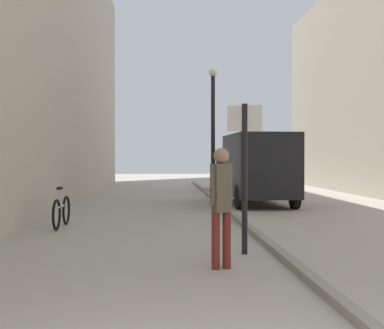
# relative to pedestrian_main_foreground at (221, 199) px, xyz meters

# --- Properties ---
(ground_plane) EXTENTS (80.00, 80.00, 0.00)m
(ground_plane) POSITION_rel_pedestrian_main_foreground_xyz_m (-0.49, 7.07, -1.05)
(ground_plane) COLOR #A8A093
(building_facade_left) EXTENTS (2.63, 40.00, 11.52)m
(building_facade_left) POSITION_rel_pedestrian_main_foreground_xyz_m (-5.40, 7.07, 4.71)
(building_facade_left) COLOR #BCB29E
(building_facade_left) RESTS_ON ground_plane
(kerb_strip) EXTENTS (0.16, 40.00, 0.12)m
(kerb_strip) POSITION_rel_pedestrian_main_foreground_xyz_m (1.09, 7.07, -0.99)
(kerb_strip) COLOR gray
(kerb_strip) RESTS_ON ground_plane
(pedestrian_main_foreground) EXTENTS (0.35, 0.27, 1.82)m
(pedestrian_main_foreground) POSITION_rel_pedestrian_main_foreground_xyz_m (0.00, 0.00, 0.00)
(pedestrian_main_foreground) COLOR maroon
(pedestrian_main_foreground) RESTS_ON ground_plane
(delivery_van) EXTENTS (2.22, 5.30, 2.49)m
(delivery_van) POSITION_rel_pedestrian_main_foreground_xyz_m (2.43, 10.85, 0.28)
(delivery_van) COLOR black
(delivery_van) RESTS_ON ground_plane
(parked_car) EXTENTS (1.97, 4.26, 1.45)m
(parked_car) POSITION_rel_pedestrian_main_foreground_xyz_m (2.48, 18.84, -0.34)
(parked_car) COLOR maroon
(parked_car) RESTS_ON ground_plane
(street_sign_post) EXTENTS (0.59, 0.16, 2.60)m
(street_sign_post) POSITION_rel_pedestrian_main_foreground_xyz_m (0.54, 1.18, 0.50)
(street_sign_post) COLOR black
(street_sign_post) RESTS_ON ground_plane
(lamp_post) EXTENTS (0.28, 0.28, 4.76)m
(lamp_post) POSITION_rel_pedestrian_main_foreground_xyz_m (0.83, 10.31, 1.67)
(lamp_post) COLOR black
(lamp_post) RESTS_ON ground_plane
(bicycle_leaning) EXTENTS (0.11, 1.77, 0.98)m
(bicycle_leaning) POSITION_rel_pedestrian_main_foreground_xyz_m (-3.31, 4.87, -0.67)
(bicycle_leaning) COLOR black
(bicycle_leaning) RESTS_ON ground_plane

